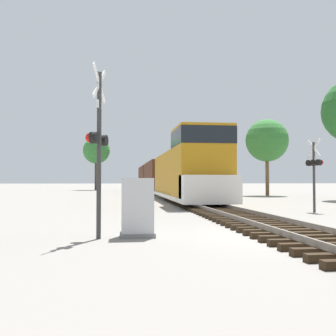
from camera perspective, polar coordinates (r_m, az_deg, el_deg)
ground_plane at (r=11.35m, az=17.74°, el=-9.42°), size 400.00×400.00×0.00m
rail_track_bed at (r=11.34m, az=17.73°, el=-8.74°), size 2.60×160.00×0.31m
freight_train at (r=42.06m, az=-0.71°, el=-1.24°), size 3.05×47.16×4.58m
crossing_signal_near at (r=10.45m, az=-10.10°, el=3.66°), size 0.56×1.01×4.53m
crossing_signal_far at (r=20.32m, az=20.48°, el=0.24°), size 0.50×1.01×3.55m
relay_cabinet at (r=10.63m, az=-4.45°, el=-5.80°), size 0.94×0.66×1.58m
tree_mid_background at (r=41.22m, az=14.17°, el=3.86°), size 4.32×4.32×7.76m
tree_deep_background at (r=64.45m, az=-10.35°, el=2.48°), size 4.32×4.32×8.57m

